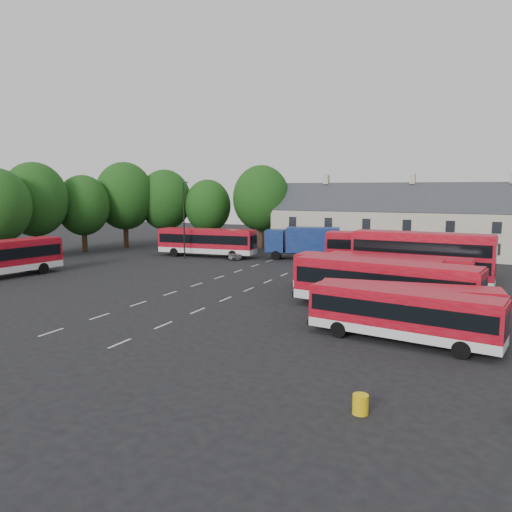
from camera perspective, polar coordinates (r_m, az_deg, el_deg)
The scene contains 16 objects.
ground at distance 41.93m, azimuth -8.22°, elevation -3.73°, with size 140.00×140.00×0.00m, color black.
lane_markings at distance 42.35m, azimuth -3.90°, elevation -3.55°, with size 5.15×33.80×0.01m.
treeline at distance 69.03m, azimuth -14.06°, elevation 6.15°, with size 29.92×32.59×12.01m.
terrace_houses at distance 65.12m, azimuth 17.29°, elevation 3.47°, with size 35.70×7.13×10.06m.
bus_row_a at distance 27.99m, azimuth 16.44°, elevation -6.10°, with size 10.34×3.79×2.86m.
bus_row_b at distance 29.64m, azimuth 16.95°, elevation -5.38°, with size 10.25×3.62×2.84m.
bus_row_c at distance 34.35m, azimuth 14.47°, elevation -2.89°, with size 12.53×4.57×3.46m.
bus_row_d at distance 38.94m, azimuth 12.56°, elevation -1.89°, with size 11.20×2.99×3.14m.
bus_row_e at distance 40.19m, azimuth 15.79°, elevation -1.73°, with size 11.05×2.83×3.11m.
bus_dd_south at distance 43.82m, azimuth 18.36°, elevation -0.05°, with size 11.46×3.33×4.64m.
bus_dd_north at distance 47.76m, azimuth 14.21°, elevation 0.43°, with size 10.57×3.96×4.24m.
bus_north at distance 61.10m, azimuth -5.61°, elevation 1.82°, with size 12.28×3.84×3.41m.
box_truck at distance 58.99m, azimuth 5.47°, elevation 1.68°, with size 9.00×4.76×3.76m.
silver_car at distance 59.42m, azimuth -2.50°, elevation 0.35°, with size 1.60×3.98×1.36m, color #B1B3B9.
grit_bin at distance 19.51m, azimuth 11.85°, elevation -16.25°, with size 0.59×0.59×0.73m, color #E8B60D.
lamppost at distance 59.41m, azimuth -8.22°, elevation 4.33°, with size 0.63×0.32×9.10m.
Camera 1 is at (22.51, -34.41, 8.22)m, focal length 35.00 mm.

